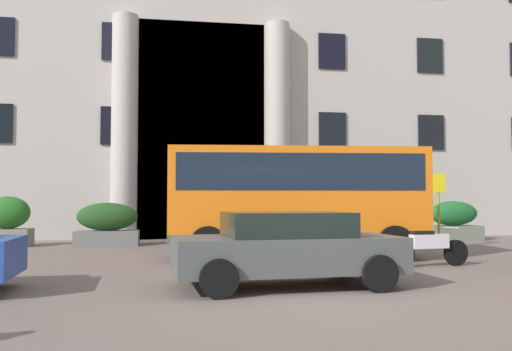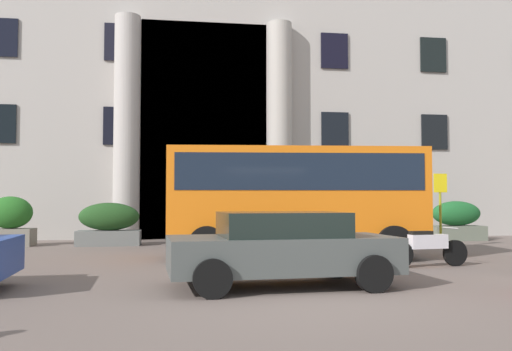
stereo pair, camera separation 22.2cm
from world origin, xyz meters
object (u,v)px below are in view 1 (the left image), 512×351
object	(u,v)px
hedge_planter_far_east	(453,221)
bus_stop_sign	(439,202)
orange_minibus	(296,193)
scooter_by_planter	(249,248)
hedge_planter_entrance_right	(107,225)
motorcycle_near_kerb	(428,247)
hedge_planter_east	(7,222)
hedge_planter_west	(354,224)
white_taxi_kerbside	(287,248)

from	to	relation	value
hedge_planter_far_east	bus_stop_sign	bearing A→B (deg)	-125.68
orange_minibus	hedge_planter_far_east	xyz separation A→B (m)	(7.39, 5.23, -0.98)
scooter_by_planter	hedge_planter_entrance_right	bearing A→B (deg)	124.61
motorcycle_near_kerb	hedge_planter_far_east	bearing A→B (deg)	49.71
motorcycle_near_kerb	hedge_planter_east	bearing A→B (deg)	139.31
hedge_planter_entrance_right	motorcycle_near_kerb	xyz separation A→B (m)	(7.93, -7.07, -0.24)
scooter_by_planter	hedge_planter_west	bearing A→B (deg)	60.25
hedge_planter_east	bus_stop_sign	bearing A→B (deg)	-11.40
white_taxi_kerbside	hedge_planter_east	bearing A→B (deg)	123.67
orange_minibus	bus_stop_sign	size ratio (longest dim) A/B	2.84
hedge_planter_far_east	hedge_planter_east	distance (m)	16.03
hedge_planter_west	hedge_planter_far_east	size ratio (longest dim) A/B	0.74
hedge_planter_east	scooter_by_planter	world-z (taller)	hedge_planter_east
hedge_planter_west	hedge_planter_east	distance (m)	11.97
hedge_planter_entrance_right	scooter_by_planter	bearing A→B (deg)	-60.48
hedge_planter_far_east	hedge_planter_east	xyz separation A→B (m)	(-16.03, -0.30, 0.08)
orange_minibus	hedge_planter_west	bearing A→B (deg)	61.29
hedge_planter_entrance_right	hedge_planter_west	size ratio (longest dim) A/B	1.40
orange_minibus	hedge_planter_east	bearing A→B (deg)	155.48
hedge_planter_west	white_taxi_kerbside	world-z (taller)	hedge_planter_west
bus_stop_sign	hedge_planter_west	distance (m)	3.47
motorcycle_near_kerb	bus_stop_sign	bearing A→B (deg)	51.85
orange_minibus	hedge_planter_far_east	bearing A→B (deg)	40.45
hedge_planter_entrance_right	motorcycle_near_kerb	distance (m)	10.63
orange_minibus	white_taxi_kerbside	size ratio (longest dim) A/B	1.66
white_taxi_kerbside	motorcycle_near_kerb	xyz separation A→B (m)	(3.79, 2.27, -0.23)
orange_minibus	hedge_planter_entrance_right	world-z (taller)	orange_minibus
hedge_planter_west	bus_stop_sign	bearing A→B (deg)	-56.81
hedge_planter_entrance_right	white_taxi_kerbside	xyz separation A→B (m)	(4.14, -9.35, -0.01)
hedge_planter_east	motorcycle_near_kerb	size ratio (longest dim) A/B	0.82
scooter_by_planter	hedge_planter_far_east	bearing A→B (deg)	44.27
scooter_by_planter	white_taxi_kerbside	bearing A→B (deg)	-78.39
bus_stop_sign	motorcycle_near_kerb	bearing A→B (deg)	-120.58
hedge_planter_entrance_right	bus_stop_sign	bearing A→B (deg)	-13.70
white_taxi_kerbside	scooter_by_planter	xyz separation A→B (m)	(-0.29, 2.56, -0.23)
hedge_planter_entrance_right	hedge_planter_east	xyz separation A→B (m)	(-3.23, 0.20, 0.10)
hedge_planter_far_east	hedge_planter_east	bearing A→B (deg)	-178.93
white_taxi_kerbside	scooter_by_planter	size ratio (longest dim) A/B	1.95
orange_minibus	hedge_planter_west	distance (m)	6.07
hedge_planter_far_east	scooter_by_planter	bearing A→B (deg)	-140.83
bus_stop_sign	motorcycle_near_kerb	xyz separation A→B (m)	(-2.65, -4.49, -1.02)
orange_minibus	hedge_planter_east	world-z (taller)	orange_minibus
hedge_planter_entrance_right	hedge_planter_west	bearing A→B (deg)	1.57
white_taxi_kerbside	scooter_by_planter	bearing A→B (deg)	92.54
orange_minibus	motorcycle_near_kerb	xyz separation A→B (m)	(2.52, -2.35, -1.24)
orange_minibus	hedge_planter_east	size ratio (longest dim) A/B	4.08
orange_minibus	scooter_by_planter	bearing A→B (deg)	-121.85
hedge_planter_far_east	motorcycle_near_kerb	distance (m)	9.01
motorcycle_near_kerb	hedge_planter_west	bearing A→B (deg)	76.10
white_taxi_kerbside	scooter_by_planter	world-z (taller)	white_taxi_kerbside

